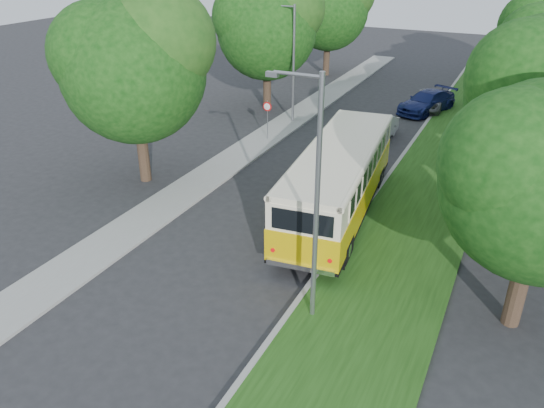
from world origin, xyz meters
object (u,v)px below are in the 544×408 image
at_px(lamppost_far, 292,60).
at_px(car_silver, 355,147).
at_px(lamppost_near, 314,196).
at_px(car_blue, 427,102).
at_px(car_white, 377,129).
at_px(car_grey, 429,100).
at_px(vintage_bus, 338,182).

relative_size(lamppost_far, car_silver, 1.95).
bearing_deg(lamppost_near, car_blue, 92.79).
xyz_separation_m(car_silver, car_blue, (1.85, 10.62, 0.09)).
bearing_deg(lamppost_far, car_blue, 39.05).
relative_size(car_white, car_grey, 0.90).
bearing_deg(car_silver, car_grey, 78.03).
xyz_separation_m(lamppost_near, car_grey, (-1.21, 25.53, -3.71)).
xyz_separation_m(vintage_bus, car_white, (-1.18, 10.42, -0.94)).
relative_size(vintage_bus, car_grey, 2.34).
xyz_separation_m(vintage_bus, car_silver, (-1.48, 7.10, -0.99)).
distance_m(lamppost_near, car_blue, 25.04).
height_order(car_silver, car_grey, car_grey).
bearing_deg(car_blue, vintage_bus, -69.31).
bearing_deg(car_grey, lamppost_far, -137.13).
distance_m(lamppost_far, car_grey, 10.99).
height_order(car_silver, car_white, car_white).
distance_m(vintage_bus, car_white, 10.53).
distance_m(vintage_bus, car_blue, 17.75).
bearing_deg(vintage_bus, car_grey, 82.83).
bearing_deg(vintage_bus, lamppost_far, 116.55).
height_order(lamppost_near, vintage_bus, lamppost_near).
height_order(lamppost_far, car_blue, lamppost_far).
xyz_separation_m(lamppost_near, lamppost_far, (-8.91, 18.50, -0.25)).
relative_size(lamppost_far, vintage_bus, 0.68).
distance_m(car_silver, car_blue, 10.78).
relative_size(car_silver, car_blue, 0.75).
height_order(lamppost_near, car_silver, lamppost_near).
xyz_separation_m(lamppost_near, car_silver, (-3.05, 14.12, -3.71)).
bearing_deg(car_blue, car_white, -80.10).
relative_size(vintage_bus, car_white, 2.59).
bearing_deg(car_white, car_silver, -91.52).
bearing_deg(vintage_bus, car_blue, 82.78).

